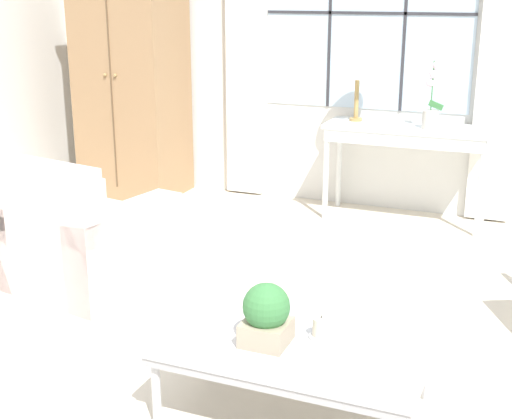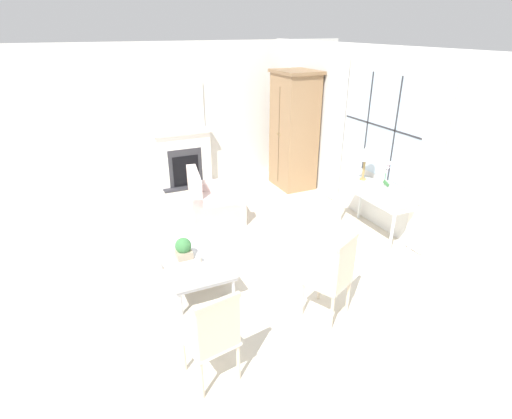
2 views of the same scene
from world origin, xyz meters
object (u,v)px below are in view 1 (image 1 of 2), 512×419
at_px(armoire, 131,67).
at_px(potted_orchid, 431,106).
at_px(armchair_upholstered, 83,242).
at_px(potted_plant_small, 266,315).
at_px(console_table, 407,137).
at_px(table_lamp, 358,67).
at_px(pillar_candle, 321,329).
at_px(coffee_table, 297,346).

relative_size(armoire, potted_orchid, 4.43).
height_order(armoire, potted_orchid, armoire).
xyz_separation_m(armchair_upholstered, potted_plant_small, (1.64, -0.97, 0.22)).
height_order(console_table, table_lamp, table_lamp).
relative_size(console_table, armchair_upholstered, 1.27).
bearing_deg(pillar_candle, potted_plant_small, -146.80).
bearing_deg(armoire, table_lamp, 3.94).
height_order(potted_plant_small, pillar_candle, potted_plant_small).
bearing_deg(potted_plant_small, pillar_candle, 33.20).
xyz_separation_m(armoire, potted_orchid, (2.65, 0.03, -0.19)).
bearing_deg(table_lamp, coffee_table, -79.74).
bearing_deg(console_table, potted_plant_small, -89.97).
height_order(console_table, potted_plant_small, console_table).
height_order(console_table, potted_orchid, potted_orchid).
height_order(potted_orchid, armchair_upholstered, potted_orchid).
bearing_deg(console_table, armchair_upholstered, -128.01).
distance_m(potted_orchid, armchair_upholstered, 2.81).
relative_size(armchair_upholstered, coffee_table, 0.89).
bearing_deg(armoire, potted_plant_small, -50.26).
height_order(table_lamp, potted_plant_small, table_lamp).
bearing_deg(table_lamp, armchair_upholstered, -119.17).
height_order(armchair_upholstered, potted_plant_small, armchair_upholstered).
bearing_deg(potted_orchid, pillar_candle, -89.49).
bearing_deg(potted_plant_small, armchair_upholstered, 149.38).
xyz_separation_m(armoire, armchair_upholstered, (0.84, -2.00, -0.87)).
xyz_separation_m(console_table, potted_plant_small, (0.00, -3.06, -0.20)).
bearing_deg(armoire, coffee_table, -48.14).
distance_m(armoire, armchair_upholstered, 2.34).
height_order(potted_orchid, potted_plant_small, potted_orchid).
distance_m(console_table, table_lamp, 0.69).
xyz_separation_m(armoire, coffee_table, (2.58, -2.88, -0.83)).
relative_size(armchair_upholstered, potted_plant_small, 3.74).
bearing_deg(potted_orchid, console_table, 161.63).
xyz_separation_m(table_lamp, potted_plant_small, (0.44, -3.11, -0.73)).
bearing_deg(console_table, potted_orchid, -18.37).
relative_size(console_table, potted_plant_small, 4.73).
distance_m(potted_orchid, coffee_table, 2.97).
bearing_deg(armoire, console_table, 1.98).
bearing_deg(pillar_candle, potted_orchid, 90.51).
bearing_deg(coffee_table, armchair_upholstered, 153.38).
height_order(armchair_upholstered, pillar_candle, armchair_upholstered).
distance_m(potted_orchid, pillar_candle, 2.92).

